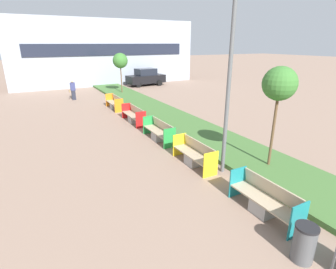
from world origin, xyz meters
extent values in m
cube|color=#426B33|center=(3.20, 12.00, 0.09)|extent=(2.80, 120.00, 0.18)
cube|color=#939EAD|center=(4.00, 34.83, 3.48)|extent=(20.30, 6.52, 6.97)
cube|color=#1E2333|center=(4.00, 31.52, 3.83)|extent=(17.06, 0.08, 1.20)
cube|color=#9E9B96|center=(0.90, 6.90, 0.21)|extent=(0.52, 0.60, 0.42)
cube|color=tan|center=(0.90, 6.90, 0.44)|extent=(0.58, 2.10, 0.05)
cube|color=tan|center=(1.17, 6.90, 0.70)|extent=(0.14, 2.01, 0.48)
cube|color=#197A7F|center=(0.90, 5.83, 0.47)|extent=(0.62, 0.04, 0.94)
cube|color=#197A7F|center=(0.90, 7.96, 0.47)|extent=(0.62, 0.04, 0.94)
cube|color=#9E9B96|center=(0.90, 10.43, 0.21)|extent=(0.52, 0.60, 0.42)
cube|color=tan|center=(0.90, 10.43, 0.44)|extent=(0.58, 2.15, 0.05)
cube|color=tan|center=(1.17, 10.43, 0.70)|extent=(0.14, 2.06, 0.48)
cube|color=yellow|center=(0.90, 9.34, 0.47)|extent=(0.62, 0.04, 0.94)
cube|color=yellow|center=(0.90, 11.53, 0.47)|extent=(0.62, 0.04, 0.94)
cube|color=#9E9B96|center=(0.90, 13.57, 0.21)|extent=(0.52, 0.60, 0.42)
cube|color=tan|center=(0.90, 13.57, 0.44)|extent=(0.58, 2.30, 0.05)
cube|color=tan|center=(1.17, 13.57, 0.70)|extent=(0.14, 2.21, 0.48)
cube|color=#238C3D|center=(0.90, 12.40, 0.47)|extent=(0.62, 0.04, 0.94)
cube|color=#238C3D|center=(0.90, 14.74, 0.47)|extent=(0.62, 0.04, 0.94)
cube|color=#9E9B96|center=(0.90, 16.98, 0.21)|extent=(0.52, 0.60, 0.42)
cube|color=tan|center=(0.90, 16.98, 0.44)|extent=(0.58, 2.36, 0.05)
cube|color=tan|center=(1.17, 16.98, 0.70)|extent=(0.14, 2.27, 0.48)
cube|color=red|center=(0.90, 15.78, 0.47)|extent=(0.62, 0.04, 0.94)
cube|color=red|center=(0.90, 18.18, 0.47)|extent=(0.62, 0.04, 0.94)
cube|color=#9E9B96|center=(0.90, 20.83, 0.21)|extent=(0.52, 0.60, 0.42)
cube|color=tan|center=(0.90, 20.83, 0.44)|extent=(0.58, 2.18, 0.05)
cube|color=tan|center=(1.17, 20.83, 0.70)|extent=(0.14, 2.09, 0.48)
cube|color=orange|center=(0.90, 19.72, 0.47)|extent=(0.62, 0.04, 0.94)
cube|color=orange|center=(0.90, 21.94, 0.47)|extent=(0.62, 0.04, 0.94)
cylinder|color=#4C4F51|center=(0.38, 5.29, 0.42)|extent=(0.47, 0.47, 0.84)
cylinder|color=black|center=(0.38, 5.29, 0.86)|extent=(0.49, 0.49, 0.05)
cylinder|color=#56595B|center=(1.55, 9.46, 3.57)|extent=(0.14, 0.14, 7.15)
cylinder|color=brown|center=(3.24, 8.81, 1.45)|extent=(0.10, 0.10, 2.90)
sphere|color=#38702D|center=(3.24, 8.81, 3.23)|extent=(1.18, 1.18, 1.18)
cylinder|color=brown|center=(3.24, 26.06, 1.33)|extent=(0.10, 0.10, 2.66)
sphere|color=#38702D|center=(3.24, 26.06, 3.02)|extent=(1.34, 1.34, 1.34)
cube|color=#232633|center=(-1.14, 25.56, 0.40)|extent=(0.30, 0.22, 0.79)
cube|color=navy|center=(-1.14, 25.56, 1.11)|extent=(0.38, 0.24, 0.64)
sphere|color=tan|center=(-1.14, 25.56, 1.54)|extent=(0.22, 0.22, 0.22)
cube|color=olive|center=(-1.42, 25.56, 0.75)|extent=(0.12, 0.20, 0.18)
cube|color=black|center=(7.32, 29.89, 0.72)|extent=(4.36, 2.18, 0.84)
cube|color=black|center=(7.32, 29.89, 1.50)|extent=(2.25, 1.76, 0.72)
cylinder|color=black|center=(8.58, 28.99, 0.30)|extent=(0.60, 0.20, 0.60)
cylinder|color=black|center=(8.58, 30.79, 0.30)|extent=(0.60, 0.20, 0.60)
cylinder|color=black|center=(6.06, 28.99, 0.30)|extent=(0.60, 0.20, 0.60)
cylinder|color=black|center=(6.06, 30.79, 0.30)|extent=(0.60, 0.20, 0.60)
camera|label=1|loc=(-4.37, 2.65, 4.55)|focal=28.00mm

